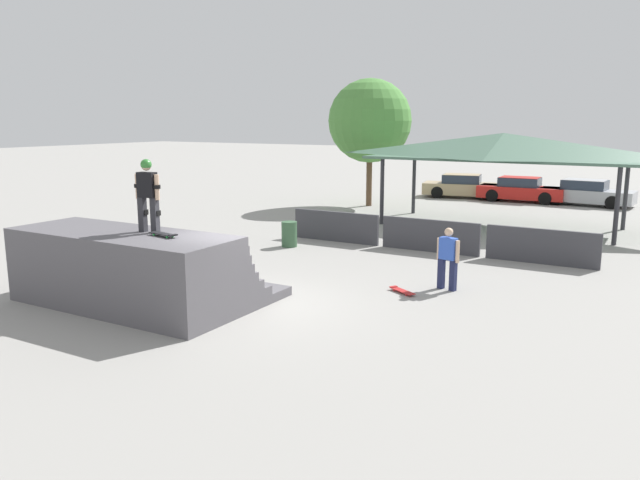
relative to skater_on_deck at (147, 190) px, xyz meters
The scene contains 13 objects.
ground_plane 3.41m from the skater_on_deck, 26.99° to the left, with size 160.00×160.00×0.00m, color gray.
quarter_pipe_ramp 1.97m from the skater_on_deck, behind, with size 5.56×3.73×1.73m.
skater_on_deck is the anchor object (origin of this frame).
skateboard_on_deck 1.14m from the skater_on_deck, 20.00° to the right, with size 0.80×0.33×0.09m.
bystander_walking 7.39m from the skater_on_deck, 41.61° to the left, with size 0.64×0.30×1.58m.
skateboard_on_ground 6.50m from the skater_on_deck, 41.03° to the left, with size 0.81×0.59×0.09m.
barrier_fence 9.77m from the skater_on_deck, 69.31° to the left, with size 10.22×0.12×1.05m.
pavilion_shelter 15.39m from the skater_on_deck, 74.54° to the left, with size 10.21×4.09×3.70m.
tree_beside_pavilion 18.13m from the skater_on_deck, 99.83° to the left, with size 4.04×4.04×6.17m.
trash_bin 7.72m from the skater_on_deck, 97.85° to the left, with size 0.52×0.52×0.85m, color #385B3D.
parked_car_tan 23.48m from the skater_on_deck, 90.13° to the left, with size 4.52×2.45×1.27m.
parked_car_red 23.52m from the skater_on_deck, 82.46° to the left, with size 4.34×1.73×1.27m.
parked_car_silver 24.30m from the skater_on_deck, 75.16° to the left, with size 4.52×2.04×1.27m.
Camera 1 is at (8.30, -10.95, 4.22)m, focal length 35.00 mm.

